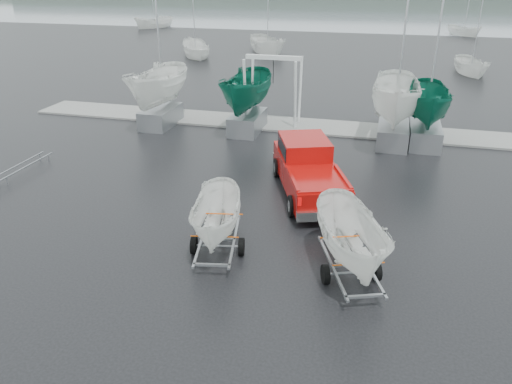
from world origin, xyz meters
name	(u,v)px	position (x,y,z in m)	size (l,w,h in m)	color
ground_plane	(183,218)	(0.00, 0.00, 0.00)	(120.00, 120.00, 0.00)	black
lake	(362,11)	(0.00, 100.00, -0.01)	(300.00, 300.00, 0.00)	slate
dock	(264,123)	(0.00, 13.00, 0.05)	(30.00, 3.00, 0.12)	gray
pickup_truck	(307,166)	(4.17, 3.80, 1.10)	(4.25, 6.66, 2.10)	#9E0B08
trailer_hitched	(356,197)	(6.56, -2.44, 2.76)	(2.39, 3.78, 5.09)	gray
trailer_parked	(216,183)	(2.12, -1.96, 2.51)	(1.91, 3.76, 4.61)	gray
boat_hoist	(273,80)	(0.53, 13.00, 2.67)	(3.30, 2.18, 4.12)	silver
keelboat_0	(157,61)	(-5.91, 11.00, 3.84)	(2.42, 3.20, 10.59)	gray
keelboat_1	(247,68)	(-0.55, 11.20, 3.69)	(2.33, 3.20, 7.30)	gray
keelboat_2	(400,69)	(7.64, 11.00, 4.05)	(2.55, 3.20, 10.72)	gray
keelboat_3	(432,82)	(9.31, 11.30, 3.40)	(2.16, 3.20, 10.33)	gray
mast_rack_0	(1,177)	(-9.00, 1.00, 0.35)	(0.56, 6.50, 0.06)	gray
moored_boat_0	(196,57)	(-12.99, 35.04, 0.00)	(3.48, 3.51, 11.35)	white
moored_boat_1	(268,53)	(-6.23, 39.65, 0.00)	(4.05, 4.08, 11.87)	white
moored_boat_2	(470,74)	(14.16, 32.76, 0.01)	(2.64, 2.69, 11.02)	white
moored_boat_3	(463,35)	(16.53, 61.05, 0.01)	(3.10, 3.11, 10.91)	white
moored_boat_4	(155,28)	(-28.98, 58.82, 0.00)	(3.66, 3.69, 11.59)	white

